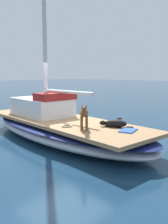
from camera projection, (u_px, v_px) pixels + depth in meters
ground_plane at (62, 139)px, 8.30m from camera, size 120.00×120.00×0.00m
sailboat_main at (62, 129)px, 8.25m from camera, size 3.08×7.41×0.66m
mast_main at (48, 35)px, 8.33m from camera, size 0.14×2.27×6.15m
cabin_house at (43, 106)px, 8.97m from camera, size 1.57×2.32×0.84m
dog_brown at (84, 114)px, 6.65m from camera, size 0.74×0.71×0.70m
dog_black at (115, 123)px, 7.00m from camera, size 0.51×0.89×0.22m
deck_winch at (119, 122)px, 7.31m from camera, size 0.16×0.16×0.21m
coiled_rope at (67, 126)px, 7.09m from camera, size 0.32×0.32×0.04m
deck_towel at (128, 130)px, 6.55m from camera, size 0.64×0.51×0.03m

